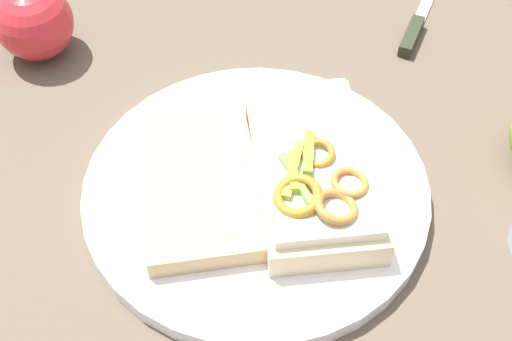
# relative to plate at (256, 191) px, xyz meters

# --- Properties ---
(ground_plane) EXTENTS (2.00, 2.00, 0.00)m
(ground_plane) POSITION_rel_plate_xyz_m (0.00, 0.00, -0.01)
(ground_plane) COLOR brown
(ground_plane) RESTS_ON ground
(plate) EXTENTS (0.29, 0.29, 0.02)m
(plate) POSITION_rel_plate_xyz_m (0.00, 0.00, 0.00)
(plate) COLOR white
(plate) RESTS_ON ground_plane
(sandwich) EXTENTS (0.18, 0.20, 0.05)m
(sandwich) POSITION_rel_plate_xyz_m (0.04, -0.03, 0.03)
(sandwich) COLOR beige
(sandwich) RESTS_ON plate
(bread_slice_side) EXTENTS (0.17, 0.19, 0.02)m
(bread_slice_side) POSITION_rel_plate_xyz_m (-0.04, 0.03, 0.02)
(bread_slice_side) COLOR tan
(bread_slice_side) RESTS_ON plate
(apple_1) EXTENTS (0.10, 0.10, 0.08)m
(apple_1) POSITION_rel_plate_xyz_m (-0.03, 0.29, 0.03)
(apple_1) COLOR red
(apple_1) RESTS_ON ground_plane
(knife) EXTENTS (0.12, 0.06, 0.01)m
(knife) POSITION_rel_plate_xyz_m (0.27, 0.05, -0.00)
(knife) COLOR silver
(knife) RESTS_ON ground_plane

